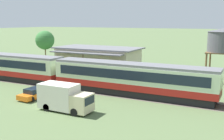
{
  "coord_description": "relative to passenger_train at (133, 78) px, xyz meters",
  "views": [
    {
      "loc": [
        -17.61,
        -31.2,
        9.17
      ],
      "look_at": [
        -34.72,
        2.41,
        2.51
      ],
      "focal_mm": 45.0,
      "sensor_mm": 36.0,
      "label": 1
    }
  ],
  "objects": [
    {
      "name": "railway_track",
      "position": [
        -9.47,
        0.0,
        -2.23
      ],
      "size": [
        161.89,
        3.6,
        0.04
      ],
      "color": "#665B51",
      "rests_on": "ground_plane"
    },
    {
      "name": "station_building",
      "position": [
        -10.98,
        10.43,
        0.12
      ],
      "size": [
        14.61,
        8.56,
        4.65
      ],
      "color": "beige",
      "rests_on": "ground_plane"
    },
    {
      "name": "passenger_train",
      "position": [
        0.0,
        0.0,
        0.0
      ],
      "size": [
        107.92,
        3.19,
        4.03
      ],
      "color": "#AD1E19",
      "rests_on": "ground_plane"
    },
    {
      "name": "water_tower",
      "position": [
        8.77,
        13.48,
        3.94
      ],
      "size": [
        4.73,
        4.73,
        8.06
      ],
      "color": "brown",
      "rests_on": "ground_plane"
    },
    {
      "name": "delivery_truck_cream",
      "position": [
        -4.02,
        -8.75,
        -0.85
      ],
      "size": [
        5.72,
        2.19,
        2.78
      ],
      "color": "beige",
      "rests_on": "ground_plane"
    },
    {
      "name": "parked_car_orange",
      "position": [
        -9.93,
        -6.49,
        -1.63
      ],
      "size": [
        2.36,
        4.45,
        1.29
      ],
      "rotation": [
        0.0,
        0.0,
        1.51
      ],
      "color": "orange",
      "rests_on": "ground_plane"
    },
    {
      "name": "yard_tree_1",
      "position": [
        -32.08,
        21.66,
        2.28
      ],
      "size": [
        4.54,
        4.54,
        6.8
      ],
      "color": "brown",
      "rests_on": "ground_plane"
    }
  ]
}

